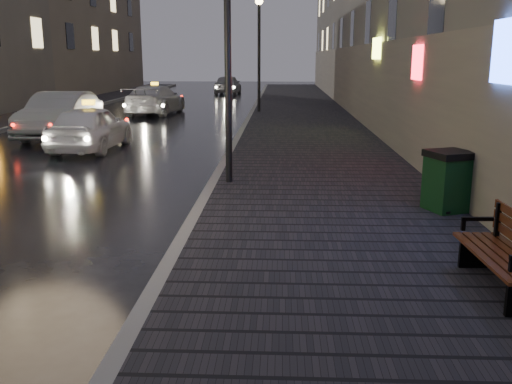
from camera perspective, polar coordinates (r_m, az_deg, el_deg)
ground at (r=7.02m, az=-22.88°, el=-10.58°), size 120.00×120.00×0.00m
sidewalk at (r=26.91m, az=4.62°, el=7.67°), size 4.60×58.00×0.15m
curb at (r=26.93m, az=-0.54°, el=7.72°), size 0.20×58.00×0.15m
sidewalk_far at (r=29.31m, az=-21.05°, el=7.30°), size 2.40×58.00×0.15m
curb_far at (r=28.82m, az=-18.66°, el=7.40°), size 0.20×58.00×0.15m
building_far_c at (r=47.77m, az=-18.33°, el=16.05°), size 6.00×22.00×11.00m
lamp_near at (r=11.84m, az=-2.88°, el=17.05°), size 0.36×0.36×5.28m
lamp_far at (r=27.80m, az=0.31°, el=14.94°), size 0.36×0.36×5.28m
bench at (r=7.02m, az=23.96°, el=-5.64°), size 0.64×1.69×0.85m
trash_bin at (r=10.26m, az=18.67°, el=1.12°), size 0.88×0.88×1.03m
taxi_near at (r=17.75m, az=-16.23°, el=6.20°), size 1.70×4.00×1.35m
car_left_mid at (r=20.91m, az=-18.96°, el=7.29°), size 1.70×4.71×1.55m
taxi_mid at (r=28.47m, az=-10.04°, el=9.09°), size 2.39×4.98×1.40m
car_far at (r=43.25m, az=-2.83°, el=10.68°), size 1.87×4.23×1.41m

